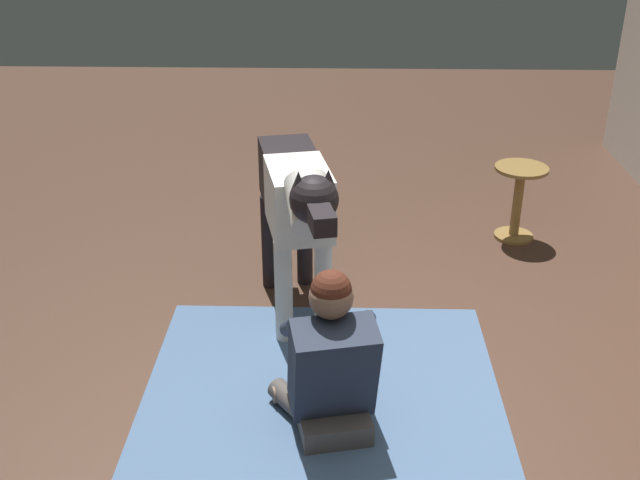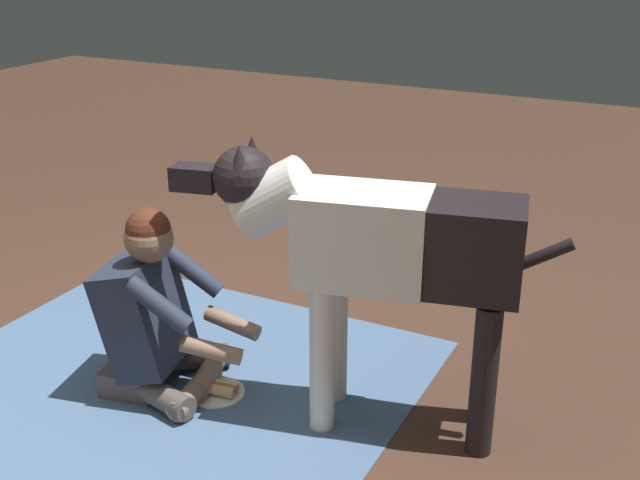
{
  "view_description": "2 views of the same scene",
  "coord_description": "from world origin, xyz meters",
  "px_view_note": "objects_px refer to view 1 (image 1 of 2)",
  "views": [
    {
      "loc": [
        3.06,
        -0.07,
        2.52
      ],
      "look_at": [
        -0.63,
        -0.17,
        0.69
      ],
      "focal_mm": 42.84,
      "sensor_mm": 36.0,
      "label": 1
    },
    {
      "loc": [
        -2.01,
        2.31,
        1.96
      ],
      "look_at": [
        -0.62,
        -0.42,
        0.72
      ],
      "focal_mm": 44.08,
      "sensor_mm": 36.0,
      "label": 2
    }
  ],
  "objects_px": {
    "round_side_table": "(518,196)",
    "large_dog": "(297,203)",
    "hot_dog_on_plate": "(320,385)",
    "person_sitting_on_floor": "(331,364)"
  },
  "relations": [
    {
      "from": "large_dog",
      "to": "hot_dog_on_plate",
      "type": "height_order",
      "value": "large_dog"
    },
    {
      "from": "person_sitting_on_floor",
      "to": "hot_dog_on_plate",
      "type": "bearing_deg",
      "value": -167.79
    },
    {
      "from": "person_sitting_on_floor",
      "to": "round_side_table",
      "type": "bearing_deg",
      "value": 147.99
    },
    {
      "from": "large_dog",
      "to": "hot_dog_on_plate",
      "type": "distance_m",
      "value": 1.04
    },
    {
      "from": "person_sitting_on_floor",
      "to": "hot_dog_on_plate",
      "type": "distance_m",
      "value": 0.43
    },
    {
      "from": "large_dog",
      "to": "round_side_table",
      "type": "xyz_separation_m",
      "value": [
        -1.19,
        1.55,
        -0.45
      ]
    },
    {
      "from": "large_dog",
      "to": "hot_dog_on_plate",
      "type": "relative_size",
      "value": 6.12
    },
    {
      "from": "round_side_table",
      "to": "large_dog",
      "type": "bearing_deg",
      "value": -52.48
    },
    {
      "from": "hot_dog_on_plate",
      "to": "round_side_table",
      "type": "height_order",
      "value": "round_side_table"
    },
    {
      "from": "hot_dog_on_plate",
      "to": "person_sitting_on_floor",
      "type": "bearing_deg",
      "value": 12.21
    }
  ]
}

